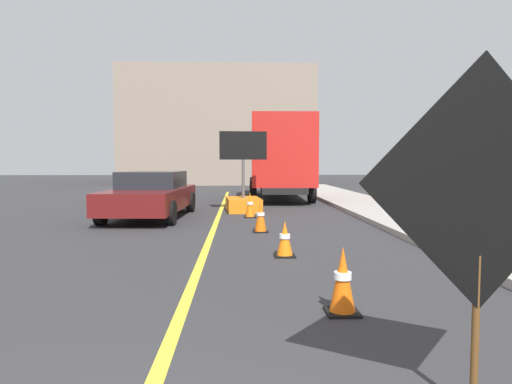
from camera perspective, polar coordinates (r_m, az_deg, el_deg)
The scene contains 11 objects.
lane_center_stripe at distance 7.48m, azimuth -7.07°, elevation -8.94°, with size 0.14×36.00×0.01m, color yellow.
roadwork_sign at distance 3.18m, azimuth 26.59°, elevation 0.28°, with size 1.62×0.24×2.33m.
arrow_board_trailer at distance 15.26m, azimuth -1.63°, elevation -0.64°, with size 1.60×1.89×2.70m.
box_truck at distance 20.33m, azimuth 2.99°, elevation 4.45°, with size 2.83×7.92×3.55m.
pickup_car at distance 13.81m, azimuth -13.14°, elevation -0.29°, with size 2.27×5.04×1.38m.
highway_guide_sign at distance 29.64m, azimuth 6.35°, elevation 7.15°, with size 2.79×0.25×5.00m.
far_building_block at distance 37.21m, azimuth -4.68°, elevation 7.92°, with size 14.50×9.41×8.75m, color gray.
traffic_cone_near_sign at distance 5.05m, azimuth 10.93°, elevation -10.99°, with size 0.36×0.36×0.74m.
traffic_cone_mid_lane at distance 7.91m, azimuth 3.67°, elevation -5.98°, with size 0.36×0.36×0.63m.
traffic_cone_far_lane at distance 10.63m, azimuth 0.58°, elevation -3.13°, with size 0.36×0.36×0.76m.
traffic_cone_curbside at distance 13.47m, azimuth -0.77°, elevation -1.67°, with size 0.36×0.36×0.76m.
Camera 1 is at (0.64, -1.27, 1.64)m, focal length 31.53 mm.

